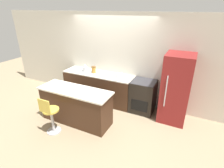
{
  "coord_description": "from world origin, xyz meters",
  "views": [
    {
      "loc": [
        2.18,
        -3.88,
        2.71
      ],
      "look_at": [
        0.44,
        -0.28,
        0.93
      ],
      "focal_mm": 28.0,
      "sensor_mm": 36.0,
      "label": 1
    }
  ],
  "objects_px": {
    "mixing_bowl": "(119,75)",
    "refrigerator": "(176,89)",
    "kettle": "(85,69)",
    "stool_chair": "(51,116)",
    "oven_range": "(143,96)"
  },
  "relations": [
    {
      "from": "stool_chair",
      "to": "kettle",
      "type": "bearing_deg",
      "value": 97.91
    },
    {
      "from": "refrigerator",
      "to": "stool_chair",
      "type": "distance_m",
      "value": 3.03
    },
    {
      "from": "refrigerator",
      "to": "mixing_bowl",
      "type": "bearing_deg",
      "value": 178.5
    },
    {
      "from": "refrigerator",
      "to": "kettle",
      "type": "relative_size",
      "value": 8.53
    },
    {
      "from": "refrigerator",
      "to": "stool_chair",
      "type": "height_order",
      "value": "refrigerator"
    },
    {
      "from": "refrigerator",
      "to": "stool_chair",
      "type": "bearing_deg",
      "value": -143.5
    },
    {
      "from": "stool_chair",
      "to": "kettle",
      "type": "distance_m",
      "value": 1.92
    },
    {
      "from": "oven_range",
      "to": "stool_chair",
      "type": "bearing_deg",
      "value": -131.12
    },
    {
      "from": "stool_chair",
      "to": "kettle",
      "type": "relative_size",
      "value": 4.56
    },
    {
      "from": "oven_range",
      "to": "mixing_bowl",
      "type": "xyz_separation_m",
      "value": [
        -0.73,
        -0.0,
        0.5
      ]
    },
    {
      "from": "mixing_bowl",
      "to": "stool_chair",
      "type": "bearing_deg",
      "value": -115.55
    },
    {
      "from": "refrigerator",
      "to": "oven_range",
      "type": "bearing_deg",
      "value": 176.88
    },
    {
      "from": "oven_range",
      "to": "mixing_bowl",
      "type": "distance_m",
      "value": 0.88
    },
    {
      "from": "refrigerator",
      "to": "mixing_bowl",
      "type": "relative_size",
      "value": 7.99
    },
    {
      "from": "mixing_bowl",
      "to": "refrigerator",
      "type": "bearing_deg",
      "value": -1.5
    }
  ]
}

